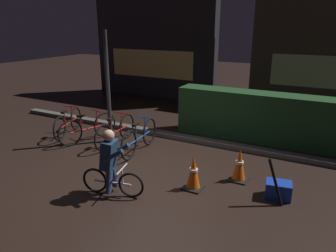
{
  "coord_description": "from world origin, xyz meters",
  "views": [
    {
      "loc": [
        3.16,
        -5.02,
        2.97
      ],
      "look_at": [
        0.2,
        0.6,
        0.9
      ],
      "focal_mm": 33.67,
      "sensor_mm": 36.0,
      "label": 1
    }
  ],
  "objects_px": {
    "traffic_cone_near": "(193,173)",
    "blue_crate": "(278,190)",
    "traffic_cone_far": "(239,165)",
    "cyclist": "(111,162)",
    "parked_bike_left_mid": "(88,128)",
    "parked_bike_center_right": "(140,137)",
    "parked_bike_leftmost": "(68,123)",
    "street_post": "(108,88)",
    "parked_bike_center_left": "(116,131)",
    "closed_umbrella": "(275,182)"
  },
  "relations": [
    {
      "from": "traffic_cone_near",
      "to": "street_post",
      "type": "bearing_deg",
      "value": 156.09
    },
    {
      "from": "street_post",
      "to": "parked_bike_center_left",
      "type": "relative_size",
      "value": 1.67
    },
    {
      "from": "parked_bike_leftmost",
      "to": "parked_bike_center_left",
      "type": "distance_m",
      "value": 1.63
    },
    {
      "from": "street_post",
      "to": "parked_bike_leftmost",
      "type": "bearing_deg",
      "value": -174.73
    },
    {
      "from": "traffic_cone_near",
      "to": "blue_crate",
      "type": "bearing_deg",
      "value": 15.16
    },
    {
      "from": "parked_bike_center_left",
      "to": "traffic_cone_near",
      "type": "relative_size",
      "value": 2.55
    },
    {
      "from": "traffic_cone_far",
      "to": "cyclist",
      "type": "distance_m",
      "value": 2.5
    },
    {
      "from": "street_post",
      "to": "closed_umbrella",
      "type": "relative_size",
      "value": 3.34
    },
    {
      "from": "parked_bike_left_mid",
      "to": "parked_bike_center_right",
      "type": "distance_m",
      "value": 1.59
    },
    {
      "from": "parked_bike_center_left",
      "to": "parked_bike_center_right",
      "type": "distance_m",
      "value": 0.82
    },
    {
      "from": "parked_bike_center_right",
      "to": "cyclist",
      "type": "distance_m",
      "value": 2.05
    },
    {
      "from": "traffic_cone_far",
      "to": "parked_bike_center_right",
      "type": "bearing_deg",
      "value": 172.7
    },
    {
      "from": "traffic_cone_far",
      "to": "closed_umbrella",
      "type": "height_order",
      "value": "closed_umbrella"
    },
    {
      "from": "parked_bike_center_left",
      "to": "parked_bike_center_right",
      "type": "bearing_deg",
      "value": -100.52
    },
    {
      "from": "street_post",
      "to": "cyclist",
      "type": "relative_size",
      "value": 2.28
    },
    {
      "from": "traffic_cone_near",
      "to": "traffic_cone_far",
      "type": "bearing_deg",
      "value": 47.5
    },
    {
      "from": "parked_bike_leftmost",
      "to": "traffic_cone_far",
      "type": "height_order",
      "value": "parked_bike_leftmost"
    },
    {
      "from": "parked_bike_left_mid",
      "to": "blue_crate",
      "type": "xyz_separation_m",
      "value": [
        4.93,
        -0.63,
        -0.21
      ]
    },
    {
      "from": "parked_bike_center_left",
      "to": "traffic_cone_near",
      "type": "bearing_deg",
      "value": -115.07
    },
    {
      "from": "street_post",
      "to": "parked_bike_leftmost",
      "type": "height_order",
      "value": "street_post"
    },
    {
      "from": "traffic_cone_far",
      "to": "blue_crate",
      "type": "distance_m",
      "value": 0.89
    },
    {
      "from": "parked_bike_center_right",
      "to": "blue_crate",
      "type": "distance_m",
      "value": 3.41
    },
    {
      "from": "traffic_cone_far",
      "to": "closed_umbrella",
      "type": "relative_size",
      "value": 0.78
    },
    {
      "from": "parked_bike_leftmost",
      "to": "cyclist",
      "type": "relative_size",
      "value": 1.26
    },
    {
      "from": "street_post",
      "to": "parked_bike_center_right",
      "type": "distance_m",
      "value": 1.52
    },
    {
      "from": "parked_bike_center_left",
      "to": "closed_umbrella",
      "type": "bearing_deg",
      "value": -105.28
    },
    {
      "from": "street_post",
      "to": "parked_bike_center_left",
      "type": "xyz_separation_m",
      "value": [
        0.26,
        -0.11,
        -1.06
      ]
    },
    {
      "from": "parked_bike_left_mid",
      "to": "parked_bike_center_right",
      "type": "height_order",
      "value": "parked_bike_center_right"
    },
    {
      "from": "traffic_cone_near",
      "to": "parked_bike_center_left",
      "type": "bearing_deg",
      "value": 156.1
    },
    {
      "from": "parked_bike_left_mid",
      "to": "parked_bike_center_right",
      "type": "bearing_deg",
      "value": -71.31
    },
    {
      "from": "parked_bike_leftmost",
      "to": "blue_crate",
      "type": "bearing_deg",
      "value": -116.06
    },
    {
      "from": "cyclist",
      "to": "parked_bike_center_right",
      "type": "bearing_deg",
      "value": 95.2
    },
    {
      "from": "traffic_cone_near",
      "to": "blue_crate",
      "type": "relative_size",
      "value": 1.51
    },
    {
      "from": "traffic_cone_near",
      "to": "blue_crate",
      "type": "xyz_separation_m",
      "value": [
        1.48,
        0.4,
        -0.17
      ]
    },
    {
      "from": "parked_bike_center_left",
      "to": "parked_bike_center_right",
      "type": "height_order",
      "value": "parked_bike_center_right"
    },
    {
      "from": "street_post",
      "to": "parked_bike_center_right",
      "type": "height_order",
      "value": "street_post"
    },
    {
      "from": "parked_bike_center_right",
      "to": "cyclist",
      "type": "height_order",
      "value": "cyclist"
    },
    {
      "from": "blue_crate",
      "to": "closed_umbrella",
      "type": "relative_size",
      "value": 0.52
    },
    {
      "from": "street_post",
      "to": "parked_bike_center_right",
      "type": "relative_size",
      "value": 1.62
    },
    {
      "from": "parked_bike_leftmost",
      "to": "traffic_cone_far",
      "type": "xyz_separation_m",
      "value": [
        4.97,
        -0.45,
        -0.02
      ]
    },
    {
      "from": "traffic_cone_near",
      "to": "parked_bike_center_right",
      "type": "bearing_deg",
      "value": 150.54
    },
    {
      "from": "closed_umbrella",
      "to": "street_post",
      "type": "bearing_deg",
      "value": -12.62
    },
    {
      "from": "street_post",
      "to": "parked_bike_center_left",
      "type": "bearing_deg",
      "value": -23.99
    },
    {
      "from": "parked_bike_center_left",
      "to": "parked_bike_center_right",
      "type": "relative_size",
      "value": 0.97
    },
    {
      "from": "parked_bike_center_left",
      "to": "cyclist",
      "type": "xyz_separation_m",
      "value": [
        1.45,
        -2.06,
        0.27
      ]
    },
    {
      "from": "street_post",
      "to": "parked_bike_left_mid",
      "type": "bearing_deg",
      "value": -153.1
    },
    {
      "from": "parked_bike_center_right",
      "to": "parked_bike_left_mid",
      "type": "bearing_deg",
      "value": 85.91
    },
    {
      "from": "blue_crate",
      "to": "parked_bike_leftmost",
      "type": "bearing_deg",
      "value": 172.38
    },
    {
      "from": "street_post",
      "to": "parked_bike_left_mid",
      "type": "height_order",
      "value": "street_post"
    },
    {
      "from": "parked_bike_center_left",
      "to": "blue_crate",
      "type": "height_order",
      "value": "parked_bike_center_left"
    }
  ]
}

